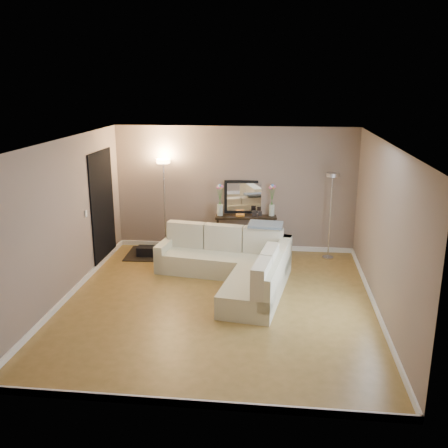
# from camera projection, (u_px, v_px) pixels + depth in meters

# --- Properties ---
(floor) EXTENTS (5.00, 5.50, 0.01)m
(floor) POSITION_uv_depth(u_px,v_px,m) (218.00, 303.00, 8.11)
(floor) COLOR olive
(floor) RESTS_ON ground
(ceiling) EXTENTS (5.00, 5.50, 0.01)m
(ceiling) POSITION_uv_depth(u_px,v_px,m) (218.00, 141.00, 7.40)
(ceiling) COLOR white
(ceiling) RESTS_ON ground
(wall_back) EXTENTS (5.00, 0.02, 2.60)m
(wall_back) POSITION_uv_depth(u_px,v_px,m) (235.00, 189.00, 10.39)
(wall_back) COLOR gray
(wall_back) RESTS_ON ground
(wall_front) EXTENTS (5.00, 0.02, 2.60)m
(wall_front) POSITION_uv_depth(u_px,v_px,m) (185.00, 300.00, 5.12)
(wall_front) COLOR gray
(wall_front) RESTS_ON ground
(wall_left) EXTENTS (0.02, 5.50, 2.60)m
(wall_left) POSITION_uv_depth(u_px,v_px,m) (64.00, 221.00, 8.03)
(wall_left) COLOR gray
(wall_left) RESTS_ON ground
(wall_right) EXTENTS (0.02, 5.50, 2.60)m
(wall_right) POSITION_uv_depth(u_px,v_px,m) (384.00, 231.00, 7.48)
(wall_right) COLOR gray
(wall_right) RESTS_ON ground
(baseboard_back) EXTENTS (5.00, 0.03, 0.10)m
(baseboard_back) POSITION_uv_depth(u_px,v_px,m) (234.00, 246.00, 10.71)
(baseboard_back) COLOR white
(baseboard_back) RESTS_ON ground
(baseboard_front) EXTENTS (5.00, 0.03, 0.10)m
(baseboard_front) POSITION_uv_depth(u_px,v_px,m) (188.00, 403.00, 5.49)
(baseboard_front) COLOR white
(baseboard_front) RESTS_ON ground
(baseboard_left) EXTENTS (0.03, 5.50, 0.10)m
(baseboard_left) POSITION_uv_depth(u_px,v_px,m) (72.00, 292.00, 8.37)
(baseboard_left) COLOR white
(baseboard_left) RESTS_ON ground
(baseboard_right) EXTENTS (0.03, 5.50, 0.10)m
(baseboard_right) POSITION_uv_depth(u_px,v_px,m) (375.00, 307.00, 7.83)
(baseboard_right) COLOR white
(baseboard_right) RESTS_ON ground
(doorway) EXTENTS (0.02, 1.20, 2.20)m
(doorway) POSITION_uv_depth(u_px,v_px,m) (103.00, 207.00, 9.70)
(doorway) COLOR black
(doorway) RESTS_ON ground
(switch_plate) EXTENTS (0.02, 0.08, 0.12)m
(switch_plate) POSITION_uv_depth(u_px,v_px,m) (86.00, 214.00, 8.86)
(switch_plate) COLOR white
(switch_plate) RESTS_ON ground
(sectional_sofa) EXTENTS (2.55, 2.69, 0.86)m
(sectional_sofa) POSITION_uv_depth(u_px,v_px,m) (235.00, 264.00, 8.89)
(sectional_sofa) COLOR beige
(sectional_sofa) RESTS_ON floor
(throw_blanket) EXTENTS (0.65, 0.42, 0.08)m
(throw_blanket) POSITION_uv_depth(u_px,v_px,m) (266.00, 225.00, 9.18)
(throw_blanket) COLOR slate
(throw_blanket) RESTS_ON sectional_sofa
(console_table) EXTENTS (1.29, 0.47, 0.78)m
(console_table) POSITION_uv_depth(u_px,v_px,m) (242.00, 232.00, 10.43)
(console_table) COLOR black
(console_table) RESTS_ON floor
(leaning_mirror) EXTENTS (0.89, 0.13, 0.70)m
(leaning_mirror) POSITION_uv_depth(u_px,v_px,m) (246.00, 197.00, 10.39)
(leaning_mirror) COLOR black
(leaning_mirror) RESTS_ON console_table
(table_decor) EXTENTS (0.54, 0.13, 0.13)m
(table_decor) POSITION_uv_depth(u_px,v_px,m) (246.00, 214.00, 10.29)
(table_decor) COLOR orange
(table_decor) RESTS_ON console_table
(flower_vase_left) EXTENTS (0.15, 0.13, 0.67)m
(flower_vase_left) POSITION_uv_depth(u_px,v_px,m) (220.00, 202.00, 10.26)
(flower_vase_left) COLOR silver
(flower_vase_left) RESTS_ON console_table
(flower_vase_right) EXTENTS (0.15, 0.13, 0.67)m
(flower_vase_right) POSITION_uv_depth(u_px,v_px,m) (272.00, 202.00, 10.25)
(flower_vase_right) COLOR silver
(flower_vase_right) RESTS_ON console_table
(floor_lamp_lit) EXTENTS (0.29, 0.29, 1.94)m
(floor_lamp_lit) POSITION_uv_depth(u_px,v_px,m) (164.00, 186.00, 10.34)
(floor_lamp_lit) COLOR silver
(floor_lamp_lit) RESTS_ON floor
(floor_lamp_unlit) EXTENTS (0.30, 0.30, 1.76)m
(floor_lamp_unlit) POSITION_uv_depth(u_px,v_px,m) (331.00, 199.00, 9.81)
(floor_lamp_unlit) COLOR silver
(floor_lamp_unlit) RESTS_ON floor
(charcoal_rug) EXTENTS (1.30, 1.00, 0.02)m
(charcoal_rug) POSITION_uv_depth(u_px,v_px,m) (158.00, 254.00, 10.37)
(charcoal_rug) COLOR black
(charcoal_rug) RESTS_ON floor
(black_bag) EXTENTS (0.37, 0.27, 0.23)m
(black_bag) POSITION_uv_depth(u_px,v_px,m) (146.00, 252.00, 10.26)
(black_bag) COLOR black
(black_bag) RESTS_ON charcoal_rug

